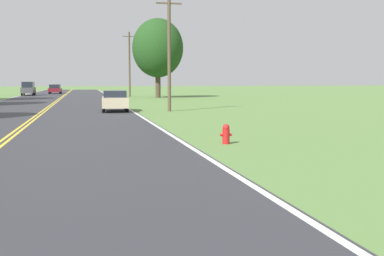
{
  "coord_description": "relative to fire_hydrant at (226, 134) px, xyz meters",
  "views": [
    {
      "loc": [
        2.81,
        -0.32,
        2.15
      ],
      "look_at": [
        5.58,
        12.02,
        0.91
      ],
      "focal_mm": 45.0,
      "sensor_mm": 36.0,
      "label": 1
    }
  ],
  "objects": [
    {
      "name": "fire_hydrant",
      "position": [
        0.0,
        0.0,
        0.0
      ],
      "size": [
        0.41,
        0.25,
        0.68
      ],
      "color": "red",
      "rests_on": "ground"
    },
    {
      "name": "utility_pole_midground",
      "position": [
        1.18,
        17.85,
        3.86
      ],
      "size": [
        1.8,
        0.24,
        8.1
      ],
      "color": "brown",
      "rests_on": "ground"
    },
    {
      "name": "utility_pole_far",
      "position": [
        1.4,
        50.18,
        4.16
      ],
      "size": [
        1.8,
        0.24,
        8.7
      ],
      "color": "brown",
      "rests_on": "ground"
    },
    {
      "name": "tree_right_cluster",
      "position": [
        4.54,
        45.29,
        5.93
      ],
      "size": [
        6.45,
        6.45,
        10.01
      ],
      "color": "#473828",
      "rests_on": "ground"
    },
    {
      "name": "car_champagne_sedan_approaching",
      "position": [
        -2.58,
        18.57,
        0.43
      ],
      "size": [
        1.96,
        4.12,
        1.47
      ],
      "rotation": [
        0.0,
        0.0,
        -1.62
      ],
      "color": "black",
      "rests_on": "ground"
    },
    {
      "name": "car_dark_grey_suv_mid_near",
      "position": [
        -12.72,
        59.24,
        0.7
      ],
      "size": [
        1.75,
        4.46,
        2.01
      ],
      "rotation": [
        0.0,
        0.0,
        1.57
      ],
      "color": "black",
      "rests_on": "ground"
    },
    {
      "name": "car_maroon_sedan_mid_far",
      "position": [
        -9.4,
        68.14,
        0.44
      ],
      "size": [
        2.08,
        4.03,
        1.55
      ],
      "rotation": [
        0.0,
        0.0,
        1.53
      ],
      "color": "black",
      "rests_on": "ground"
    }
  ]
}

